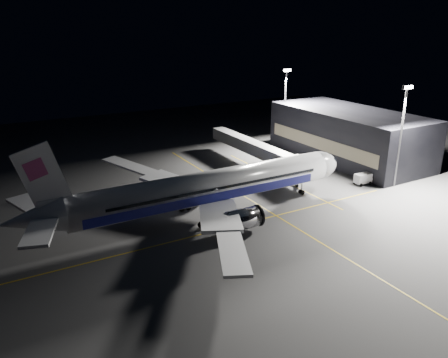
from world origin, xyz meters
name	(u,v)px	position (x,y,z in m)	size (l,w,h in m)	color
ground	(210,215)	(0.00, 0.00, 0.00)	(200.00, 200.00, 0.00)	#4C4C4F
guide_line_main	(257,204)	(10.00, 0.00, 0.01)	(0.25, 80.00, 0.01)	gold
guide_line_cross	(227,228)	(0.00, -6.00, 0.01)	(70.00, 0.25, 0.01)	gold
guide_line_side	(277,178)	(22.00, 10.00, 0.01)	(0.25, 40.00, 0.01)	gold
airliner	(204,189)	(-1.08, 0.00, 5.16)	(61.48, 54.22, 16.64)	silver
terminal	(348,135)	(45.98, 14.00, 6.00)	(18.12, 40.00, 12.00)	black
jet_bridge	(258,149)	(22.00, 18.06, 4.58)	(3.60, 34.40, 6.30)	#B2B2B7
floodlight_mast_north	(285,100)	(40.00, 31.99, 12.37)	(2.40, 0.68, 20.70)	#59595E
floodlight_mast_south	(402,128)	(40.00, -6.01, 12.37)	(2.40, 0.67, 20.70)	#59595E
service_truck	(364,178)	(35.56, -2.02, 1.26)	(4.71, 2.26, 2.36)	silver
baggage_tug	(165,179)	(-0.50, 19.49, 0.89)	(2.99, 2.56, 1.94)	black
safety_cone_a	(181,189)	(0.60, 13.78, 0.29)	(0.38, 0.38, 0.57)	#DE4A09
safety_cone_b	(226,198)	(6.00, 4.75, 0.31)	(0.41, 0.41, 0.61)	#DE4A09
safety_cone_c	(147,204)	(-8.00, 9.65, 0.29)	(0.39, 0.39, 0.59)	#DE4A09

